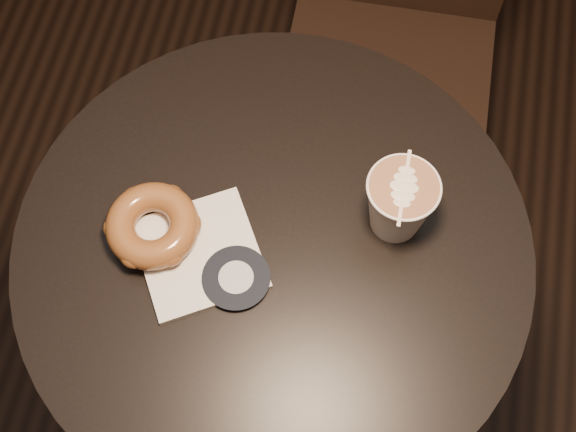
{
  "coord_description": "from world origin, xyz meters",
  "views": [
    {
      "loc": [
        0.1,
        -0.4,
        1.74
      ],
      "look_at": [
        0.01,
        0.03,
        0.79
      ],
      "focal_mm": 50.0,
      "sensor_mm": 36.0,
      "label": 1
    }
  ],
  "objects_px": {
    "cafe_table": "(275,294)",
    "latte_cup": "(399,204)",
    "chair": "(398,4)",
    "pastry_bag": "(200,254)",
    "doughnut": "(152,226)"
  },
  "relations": [
    {
      "from": "chair",
      "to": "cafe_table",
      "type": "bearing_deg",
      "value": -101.55
    },
    {
      "from": "pastry_bag",
      "to": "doughnut",
      "type": "height_order",
      "value": "doughnut"
    },
    {
      "from": "latte_cup",
      "to": "chair",
      "type": "bearing_deg",
      "value": 94.62
    },
    {
      "from": "doughnut",
      "to": "latte_cup",
      "type": "relative_size",
      "value": 1.18
    },
    {
      "from": "pastry_bag",
      "to": "latte_cup",
      "type": "xyz_separation_m",
      "value": [
        0.25,
        0.1,
        0.05
      ]
    },
    {
      "from": "chair",
      "to": "pastry_bag",
      "type": "xyz_separation_m",
      "value": [
        -0.2,
        -0.63,
        0.2
      ]
    },
    {
      "from": "cafe_table",
      "to": "latte_cup",
      "type": "height_order",
      "value": "latte_cup"
    },
    {
      "from": "pastry_bag",
      "to": "doughnut",
      "type": "relative_size",
      "value": 1.23
    },
    {
      "from": "cafe_table",
      "to": "chair",
      "type": "height_order",
      "value": "chair"
    },
    {
      "from": "cafe_table",
      "to": "pastry_bag",
      "type": "height_order",
      "value": "pastry_bag"
    },
    {
      "from": "chair",
      "to": "pastry_bag",
      "type": "bearing_deg",
      "value": -108.92
    },
    {
      "from": "cafe_table",
      "to": "latte_cup",
      "type": "xyz_separation_m",
      "value": [
        0.15,
        0.07,
        0.25
      ]
    },
    {
      "from": "chair",
      "to": "doughnut",
      "type": "distance_m",
      "value": 0.7
    },
    {
      "from": "cafe_table",
      "to": "latte_cup",
      "type": "bearing_deg",
      "value": 23.13
    },
    {
      "from": "cafe_table",
      "to": "chair",
      "type": "distance_m",
      "value": 0.61
    }
  ]
}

